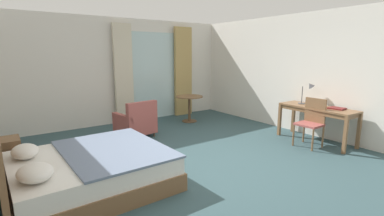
{
  "coord_description": "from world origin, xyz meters",
  "views": [
    {
      "loc": [
        -2.81,
        -3.53,
        1.86
      ],
      "look_at": [
        0.2,
        0.71,
        0.84
      ],
      "focal_mm": 26.23,
      "sensor_mm": 36.0,
      "label": 1
    }
  ],
  "objects_px": {
    "writing_desk": "(317,111)",
    "closed_book": "(337,108)",
    "nightstand": "(6,156)",
    "desk_chair": "(312,120)",
    "desk_lamp": "(309,89)",
    "bed": "(86,170)",
    "armchair_by_window": "(136,122)",
    "round_cafe_table": "(189,103)"
  },
  "relations": [
    {
      "from": "desk_chair",
      "to": "armchair_by_window",
      "type": "bearing_deg",
      "value": 135.14
    },
    {
      "from": "writing_desk",
      "to": "closed_book",
      "type": "xyz_separation_m",
      "value": [
        0.08,
        -0.36,
        0.1
      ]
    },
    {
      "from": "desk_chair",
      "to": "desk_lamp",
      "type": "distance_m",
      "value": 0.84
    },
    {
      "from": "bed",
      "to": "armchair_by_window",
      "type": "xyz_separation_m",
      "value": [
        1.6,
        1.88,
        0.06
      ]
    },
    {
      "from": "armchair_by_window",
      "to": "round_cafe_table",
      "type": "height_order",
      "value": "armchair_by_window"
    },
    {
      "from": "desk_lamp",
      "to": "closed_book",
      "type": "height_order",
      "value": "desk_lamp"
    },
    {
      "from": "bed",
      "to": "nightstand",
      "type": "relative_size",
      "value": 3.94
    },
    {
      "from": "desk_chair",
      "to": "closed_book",
      "type": "height_order",
      "value": "desk_chair"
    },
    {
      "from": "nightstand",
      "to": "armchair_by_window",
      "type": "xyz_separation_m",
      "value": [
        2.49,
        0.57,
        0.06
      ]
    },
    {
      "from": "nightstand",
      "to": "writing_desk",
      "type": "distance_m",
      "value": 5.82
    },
    {
      "from": "nightstand",
      "to": "desk_chair",
      "type": "height_order",
      "value": "desk_chair"
    },
    {
      "from": "desk_lamp",
      "to": "closed_book",
      "type": "relative_size",
      "value": 1.76
    },
    {
      "from": "armchair_by_window",
      "to": "round_cafe_table",
      "type": "bearing_deg",
      "value": 15.62
    },
    {
      "from": "bed",
      "to": "closed_book",
      "type": "bearing_deg",
      "value": -12.04
    },
    {
      "from": "bed",
      "to": "writing_desk",
      "type": "xyz_separation_m",
      "value": [
        4.58,
        -0.64,
        0.39
      ]
    },
    {
      "from": "nightstand",
      "to": "armchair_by_window",
      "type": "distance_m",
      "value": 2.55
    },
    {
      "from": "bed",
      "to": "nightstand",
      "type": "distance_m",
      "value": 1.58
    },
    {
      "from": "writing_desk",
      "to": "desk_chair",
      "type": "bearing_deg",
      "value": -164.27
    },
    {
      "from": "desk_chair",
      "to": "desk_lamp",
      "type": "relative_size",
      "value": 1.9
    },
    {
      "from": "writing_desk",
      "to": "desk_chair",
      "type": "xyz_separation_m",
      "value": [
        -0.35,
        -0.1,
        -0.12
      ]
    },
    {
      "from": "bed",
      "to": "desk_lamp",
      "type": "bearing_deg",
      "value": -3.87
    },
    {
      "from": "writing_desk",
      "to": "nightstand",
      "type": "bearing_deg",
      "value": 160.37
    },
    {
      "from": "writing_desk",
      "to": "desk_chair",
      "type": "height_order",
      "value": "desk_chair"
    },
    {
      "from": "desk_lamp",
      "to": "armchair_by_window",
      "type": "distance_m",
      "value": 3.89
    },
    {
      "from": "bed",
      "to": "closed_book",
      "type": "xyz_separation_m",
      "value": [
        4.67,
        -1.0,
        0.5
      ]
    },
    {
      "from": "round_cafe_table",
      "to": "nightstand",
      "type": "bearing_deg",
      "value": -165.96
    },
    {
      "from": "bed",
      "to": "round_cafe_table",
      "type": "bearing_deg",
      "value": 35.04
    },
    {
      "from": "nightstand",
      "to": "round_cafe_table",
      "type": "bearing_deg",
      "value": 14.04
    },
    {
      "from": "desk_lamp",
      "to": "desk_chair",
      "type": "bearing_deg",
      "value": -139.06
    },
    {
      "from": "desk_lamp",
      "to": "round_cafe_table",
      "type": "xyz_separation_m",
      "value": [
        -1.31,
        2.71,
        -0.57
      ]
    },
    {
      "from": "writing_desk",
      "to": "desk_lamp",
      "type": "height_order",
      "value": "desk_lamp"
    },
    {
      "from": "nightstand",
      "to": "closed_book",
      "type": "distance_m",
      "value": 6.03
    },
    {
      "from": "bed",
      "to": "closed_book",
      "type": "relative_size",
      "value": 7.34
    },
    {
      "from": "bed",
      "to": "desk_chair",
      "type": "distance_m",
      "value": 4.3
    },
    {
      "from": "nightstand",
      "to": "closed_book",
      "type": "relative_size",
      "value": 1.86
    },
    {
      "from": "writing_desk",
      "to": "desk_lamp",
      "type": "relative_size",
      "value": 3.07
    },
    {
      "from": "desk_lamp",
      "to": "round_cafe_table",
      "type": "height_order",
      "value": "desk_lamp"
    },
    {
      "from": "nightstand",
      "to": "desk_lamp",
      "type": "relative_size",
      "value": 1.05
    },
    {
      "from": "closed_book",
      "to": "bed",
      "type": "bearing_deg",
      "value": 163.42
    },
    {
      "from": "closed_book",
      "to": "armchair_by_window",
      "type": "bearing_deg",
      "value": 132.27
    },
    {
      "from": "bed",
      "to": "desk_chair",
      "type": "relative_size",
      "value": 2.19
    },
    {
      "from": "writing_desk",
      "to": "desk_lamp",
      "type": "distance_m",
      "value": 0.55
    }
  ]
}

